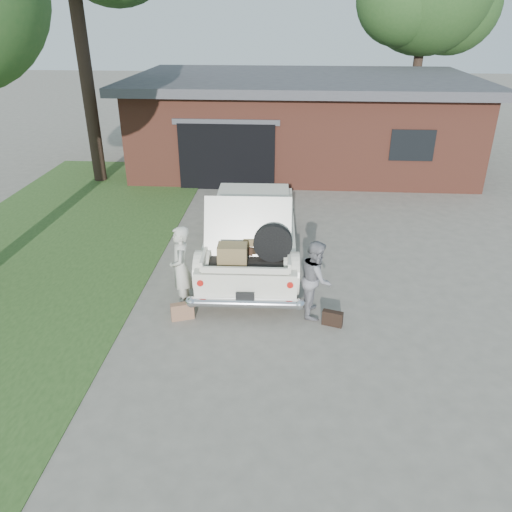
{
  "coord_description": "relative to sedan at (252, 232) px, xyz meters",
  "views": [
    {
      "loc": [
        0.63,
        -8.23,
        5.45
      ],
      "look_at": [
        0.0,
        0.6,
        1.1
      ],
      "focal_mm": 35.0,
      "sensor_mm": 36.0,
      "label": 1
    }
  ],
  "objects": [
    {
      "name": "suitcase_left",
      "position": [
        -1.17,
        -2.6,
        -0.62
      ],
      "size": [
        0.47,
        0.29,
        0.35
      ],
      "primitive_type": "cube",
      "rotation": [
        0.0,
        0.0,
        0.35
      ],
      "color": "#97684C",
      "rests_on": "ground"
    },
    {
      "name": "woman_left",
      "position": [
        -1.25,
        -2.14,
        0.09
      ],
      "size": [
        0.54,
        0.71,
        1.76
      ],
      "primitive_type": "imported",
      "rotation": [
        0.0,
        0.0,
        -1.37
      ],
      "color": "beige",
      "rests_on": "ground"
    },
    {
      "name": "suitcase_right",
      "position": [
        1.75,
        -2.62,
        -0.64
      ],
      "size": [
        0.41,
        0.23,
        0.3
      ],
      "primitive_type": "cube",
      "rotation": [
        0.0,
        0.0,
        -0.29
      ],
      "color": "black",
      "rests_on": "ground"
    },
    {
      "name": "grass_strip",
      "position": [
        -5.27,
        0.47,
        -0.78
      ],
      "size": [
        6.0,
        16.0,
        0.02
      ],
      "primitive_type": "cube",
      "color": "#2D4C1E",
      "rests_on": "ground"
    },
    {
      "name": "sedan",
      "position": [
        0.0,
        0.0,
        0.0
      ],
      "size": [
        2.23,
        5.41,
        2.14
      ],
      "rotation": [
        0.0,
        0.0,
        0.03
      ],
      "color": "white",
      "rests_on": "ground"
    },
    {
      "name": "ground",
      "position": [
        0.23,
        -2.53,
        -0.79
      ],
      "size": [
        90.0,
        90.0,
        0.0
      ],
      "primitive_type": "plane",
      "color": "gray",
      "rests_on": "ground"
    },
    {
      "name": "woman_right",
      "position": [
        1.42,
        -2.19,
        -0.01
      ],
      "size": [
        0.59,
        0.76,
        1.57
      ],
      "primitive_type": "imported",
      "rotation": [
        0.0,
        0.0,
        1.57
      ],
      "color": "gray",
      "rests_on": "ground"
    },
    {
      "name": "house",
      "position": [
        1.21,
        8.94,
        0.88
      ],
      "size": [
        12.8,
        7.8,
        3.3
      ],
      "color": "brown",
      "rests_on": "ground"
    }
  ]
}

